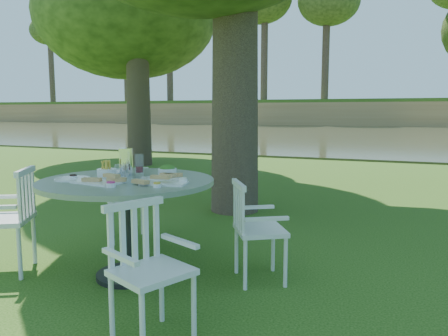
% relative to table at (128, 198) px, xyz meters
% --- Properties ---
extents(ground, '(140.00, 140.00, 0.00)m').
position_rel_table_xyz_m(ground, '(0.49, 0.73, -0.69)').
color(ground, '#1D3F0D').
rests_on(ground, ground).
extents(table, '(1.44, 1.44, 0.84)m').
position_rel_table_xyz_m(table, '(0.00, 0.00, 0.00)').
color(table, black).
rests_on(table, ground).
extents(chair_ne, '(0.55, 0.56, 0.83)m').
position_rel_table_xyz_m(chair_ne, '(0.98, 0.31, -0.20)').
color(chair_ne, silver).
rests_on(chair_ne, ground).
extents(chair_nw, '(0.56, 0.56, 0.81)m').
position_rel_table_xyz_m(chair_nw, '(-0.58, 0.85, -0.21)').
color(chair_nw, silver).
rests_on(chair_nw, ground).
extents(chair_sw, '(0.60, 0.61, 0.91)m').
position_rel_table_xyz_m(chair_sw, '(-0.98, -0.27, -0.15)').
color(chair_sw, silver).
rests_on(chair_sw, ground).
extents(chair_se, '(0.54, 0.55, 0.85)m').
position_rel_table_xyz_m(chair_se, '(0.66, -0.79, -0.19)').
color(chair_se, silver).
rests_on(chair_se, ground).
extents(tableware, '(1.16, 0.85, 0.24)m').
position_rel_table_xyz_m(tableware, '(-0.06, 0.08, 0.21)').
color(tableware, white).
rests_on(tableware, table).
extents(river, '(100.00, 28.00, 0.12)m').
position_rel_table_xyz_m(river, '(0.49, 23.73, -0.69)').
color(river, '#33351F').
rests_on(river, ground).
extents(far_bank, '(100.00, 18.00, 15.20)m').
position_rel_table_xyz_m(far_bank, '(0.77, 41.84, 6.56)').
color(far_bank, olive).
rests_on(far_bank, ground).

